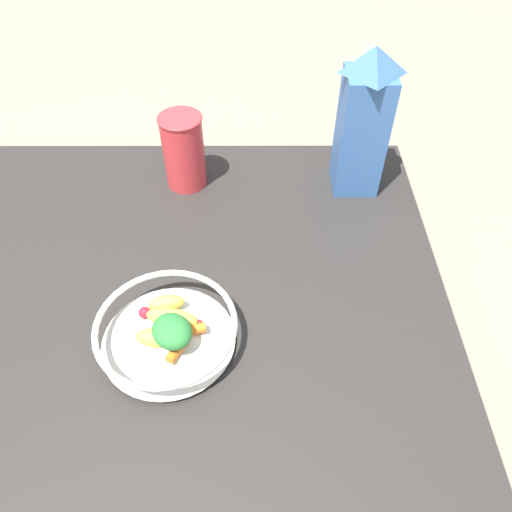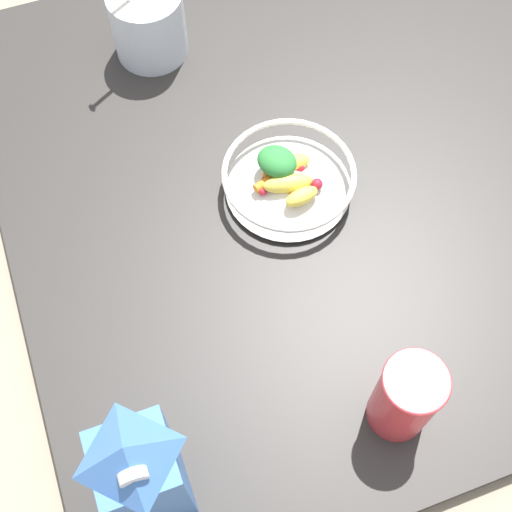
# 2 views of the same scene
# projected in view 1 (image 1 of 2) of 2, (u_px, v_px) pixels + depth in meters

# --- Properties ---
(ground_plane) EXTENTS (6.00, 6.00, 0.00)m
(ground_plane) POSITION_uv_depth(u_px,v_px,m) (114.00, 365.00, 0.81)
(ground_plane) COLOR gray
(countertop) EXTENTS (1.13, 1.13, 0.03)m
(countertop) POSITION_uv_depth(u_px,v_px,m) (112.00, 360.00, 0.80)
(countertop) COLOR #2D2B28
(countertop) RESTS_ON ground_plane
(fruit_bowl) EXTENTS (0.22, 0.22, 0.08)m
(fruit_bowl) POSITION_uv_depth(u_px,v_px,m) (167.00, 331.00, 0.77)
(fruit_bowl) COLOR silver
(fruit_bowl) RESTS_ON countertop
(milk_carton) EXTENTS (0.09, 0.09, 0.30)m
(milk_carton) POSITION_uv_depth(u_px,v_px,m) (363.00, 122.00, 0.96)
(milk_carton) COLOR #3D6BB2
(milk_carton) RESTS_ON countertop
(drinking_cup) EXTENTS (0.09, 0.09, 0.16)m
(drinking_cup) POSITION_uv_depth(u_px,v_px,m) (184.00, 150.00, 1.02)
(drinking_cup) COLOR #DB383D
(drinking_cup) RESTS_ON countertop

